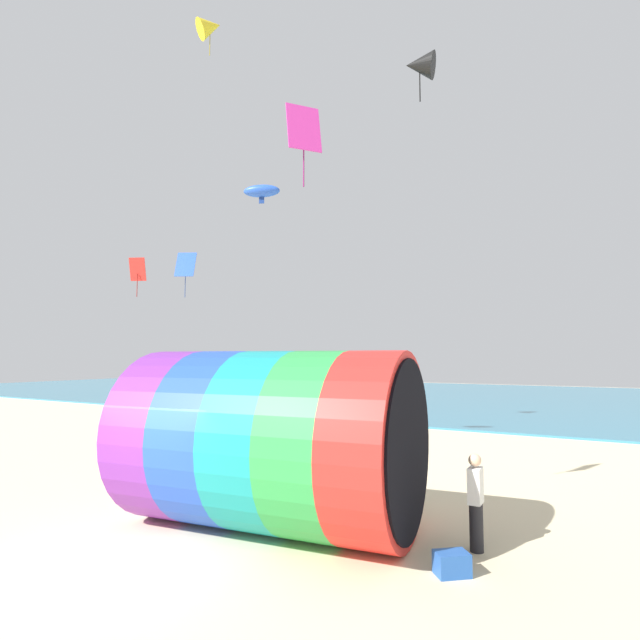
{
  "coord_description": "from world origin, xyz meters",
  "views": [
    {
      "loc": [
        7.44,
        -6.03,
        3.44
      ],
      "look_at": [
        1.47,
        4.35,
        4.33
      ],
      "focal_mm": 28.0,
      "sensor_mm": 36.0,
      "label": 1
    }
  ],
  "objects_px": {
    "kite_blue_diamond": "(186,265)",
    "kite_black_delta": "(420,65)",
    "kite_red_diamond": "(138,270)",
    "kite_blue_parafoil": "(262,191)",
    "cooler_box": "(452,564)",
    "giant_inflatable_tube": "(272,439)",
    "kite_magenta_diamond": "(304,129)",
    "kite_handler": "(476,501)",
    "kite_yellow_delta": "(210,27)"
  },
  "relations": [
    {
      "from": "kite_yellow_delta",
      "to": "cooler_box",
      "type": "distance_m",
      "value": 21.54
    },
    {
      "from": "kite_yellow_delta",
      "to": "kite_black_delta",
      "type": "bearing_deg",
      "value": -17.1
    },
    {
      "from": "kite_red_diamond",
      "to": "kite_blue_diamond",
      "type": "height_order",
      "value": "kite_blue_diamond"
    },
    {
      "from": "kite_handler",
      "to": "kite_yellow_delta",
      "type": "distance_m",
      "value": 20.73
    },
    {
      "from": "kite_black_delta",
      "to": "kite_magenta_diamond",
      "type": "height_order",
      "value": "kite_black_delta"
    },
    {
      "from": "kite_red_diamond",
      "to": "kite_magenta_diamond",
      "type": "distance_m",
      "value": 12.95
    },
    {
      "from": "kite_blue_diamond",
      "to": "kite_black_delta",
      "type": "relative_size",
      "value": 1.7
    },
    {
      "from": "kite_yellow_delta",
      "to": "kite_black_delta",
      "type": "height_order",
      "value": "kite_yellow_delta"
    },
    {
      "from": "kite_black_delta",
      "to": "kite_blue_diamond",
      "type": "bearing_deg",
      "value": 156.5
    },
    {
      "from": "giant_inflatable_tube",
      "to": "kite_red_diamond",
      "type": "height_order",
      "value": "kite_red_diamond"
    },
    {
      "from": "kite_handler",
      "to": "cooler_box",
      "type": "height_order",
      "value": "kite_handler"
    },
    {
      "from": "kite_blue_parafoil",
      "to": "kite_blue_diamond",
      "type": "distance_m",
      "value": 8.04
    },
    {
      "from": "kite_red_diamond",
      "to": "kite_black_delta",
      "type": "height_order",
      "value": "kite_black_delta"
    },
    {
      "from": "kite_red_diamond",
      "to": "kite_yellow_delta",
      "type": "distance_m",
      "value": 10.54
    },
    {
      "from": "kite_red_diamond",
      "to": "cooler_box",
      "type": "relative_size",
      "value": 3.19
    },
    {
      "from": "giant_inflatable_tube",
      "to": "cooler_box",
      "type": "distance_m",
      "value": 4.04
    },
    {
      "from": "kite_handler",
      "to": "kite_yellow_delta",
      "type": "bearing_deg",
      "value": 154.58
    },
    {
      "from": "kite_yellow_delta",
      "to": "kite_blue_diamond",
      "type": "bearing_deg",
      "value": 143.8
    },
    {
      "from": "kite_handler",
      "to": "kite_blue_diamond",
      "type": "relative_size",
      "value": 0.74
    },
    {
      "from": "giant_inflatable_tube",
      "to": "cooler_box",
      "type": "xyz_separation_m",
      "value": [
        3.7,
        -0.3,
        -1.6
      ]
    },
    {
      "from": "kite_blue_parafoil",
      "to": "cooler_box",
      "type": "bearing_deg",
      "value": -36.94
    },
    {
      "from": "kite_handler",
      "to": "kite_magenta_diamond",
      "type": "height_order",
      "value": "kite_magenta_diamond"
    },
    {
      "from": "giant_inflatable_tube",
      "to": "kite_magenta_diamond",
      "type": "relative_size",
      "value": 3.29
    },
    {
      "from": "kite_red_diamond",
      "to": "kite_magenta_diamond",
      "type": "height_order",
      "value": "kite_magenta_diamond"
    },
    {
      "from": "kite_handler",
      "to": "kite_magenta_diamond",
      "type": "relative_size",
      "value": 0.93
    },
    {
      "from": "kite_handler",
      "to": "kite_red_diamond",
      "type": "height_order",
      "value": "kite_red_diamond"
    },
    {
      "from": "kite_red_diamond",
      "to": "kite_handler",
      "type": "bearing_deg",
      "value": -18.46
    },
    {
      "from": "kite_yellow_delta",
      "to": "cooler_box",
      "type": "relative_size",
      "value": 3.51
    },
    {
      "from": "kite_blue_parafoil",
      "to": "kite_yellow_delta",
      "type": "xyz_separation_m",
      "value": [
        -2.89,
        0.22,
        7.51
      ]
    },
    {
      "from": "kite_red_diamond",
      "to": "kite_blue_diamond",
      "type": "xyz_separation_m",
      "value": [
        -0.86,
        3.63,
        0.88
      ]
    },
    {
      "from": "kite_handler",
      "to": "kite_yellow_delta",
      "type": "xyz_separation_m",
      "value": [
        -11.65,
        5.54,
        16.22
      ]
    },
    {
      "from": "giant_inflatable_tube",
      "to": "kite_magenta_diamond",
      "type": "height_order",
      "value": "kite_magenta_diamond"
    },
    {
      "from": "kite_blue_parafoil",
      "to": "kite_blue_diamond",
      "type": "bearing_deg",
      "value": 155.0
    },
    {
      "from": "kite_yellow_delta",
      "to": "kite_handler",
      "type": "bearing_deg",
      "value": -25.42
    },
    {
      "from": "cooler_box",
      "to": "kite_blue_parafoil",
      "type": "bearing_deg",
      "value": 143.06
    },
    {
      "from": "kite_magenta_diamond",
      "to": "cooler_box",
      "type": "distance_m",
      "value": 8.81
    },
    {
      "from": "kite_yellow_delta",
      "to": "kite_black_delta",
      "type": "xyz_separation_m",
      "value": [
        9.93,
        -3.06,
        -6.29
      ]
    },
    {
      "from": "kite_blue_parafoil",
      "to": "cooler_box",
      "type": "height_order",
      "value": "kite_blue_parafoil"
    },
    {
      "from": "kite_blue_parafoil",
      "to": "giant_inflatable_tube",
      "type": "bearing_deg",
      "value": -51.45
    },
    {
      "from": "kite_blue_parafoil",
      "to": "kite_red_diamond",
      "type": "bearing_deg",
      "value": -177.31
    },
    {
      "from": "kite_red_diamond",
      "to": "kite_blue_diamond",
      "type": "relative_size",
      "value": 0.72
    },
    {
      "from": "kite_blue_diamond",
      "to": "kite_black_delta",
      "type": "xyz_separation_m",
      "value": [
        14.18,
        -6.17,
        2.8
      ]
    },
    {
      "from": "kite_black_delta",
      "to": "cooler_box",
      "type": "bearing_deg",
      "value": -66.4
    },
    {
      "from": "kite_red_diamond",
      "to": "kite_yellow_delta",
      "type": "bearing_deg",
      "value": 8.63
    },
    {
      "from": "kite_handler",
      "to": "kite_red_diamond",
      "type": "xyz_separation_m",
      "value": [
        -15.04,
        5.02,
        6.26
      ]
    },
    {
      "from": "kite_handler",
      "to": "cooler_box",
      "type": "bearing_deg",
      "value": -95.93
    },
    {
      "from": "kite_black_delta",
      "to": "giant_inflatable_tube",
      "type": "bearing_deg",
      "value": -121.95
    },
    {
      "from": "kite_handler",
      "to": "kite_blue_parafoil",
      "type": "bearing_deg",
      "value": 148.75
    },
    {
      "from": "kite_magenta_diamond",
      "to": "kite_blue_diamond",
      "type": "bearing_deg",
      "value": 144.1
    },
    {
      "from": "giant_inflatable_tube",
      "to": "kite_blue_diamond",
      "type": "bearing_deg",
      "value": 141.73
    }
  ]
}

